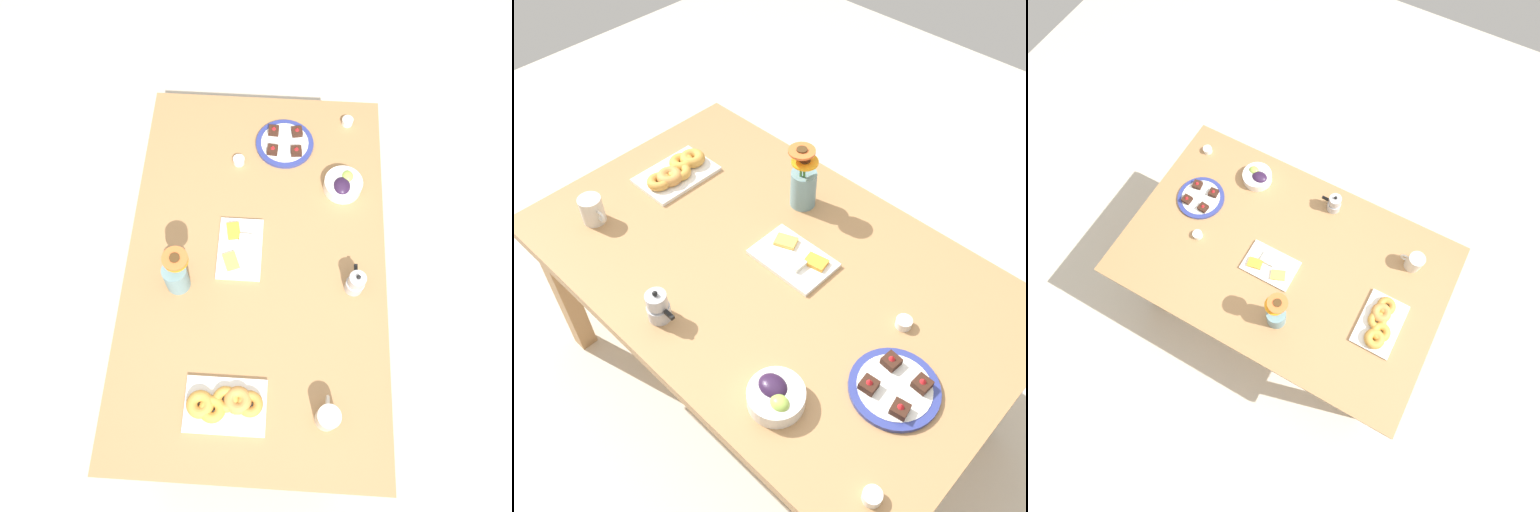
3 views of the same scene
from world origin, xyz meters
The scene contains 11 objects.
ground_plane centered at (0.00, 0.00, 0.00)m, with size 6.00×6.00×0.00m, color beige.
dining_table centered at (0.00, 0.00, 0.65)m, with size 1.60×1.00×0.74m.
coffee_mug centered at (-0.57, -0.27, 0.79)m, with size 0.11×0.08×0.10m.
grape_bowl centered at (0.34, -0.33, 0.77)m, with size 0.16×0.16×0.07m.
cheese_platter centered at (0.04, 0.07, 0.75)m, with size 0.26×0.17×0.03m.
croissant_platter centered at (-0.55, 0.07, 0.76)m, with size 0.19×0.28×0.05m.
jam_cup_honey centered at (0.68, -0.36, 0.76)m, with size 0.05×0.05×0.03m.
jam_cup_berry centered at (0.45, 0.10, 0.76)m, with size 0.05×0.05×0.03m.
dessert_plate centered at (0.55, -0.09, 0.75)m, with size 0.25×0.25×0.05m.
flower_vase centered at (-0.12, 0.28, 0.83)m, with size 0.10×0.11×0.25m.
moka_pot centered at (-0.09, -0.37, 0.79)m, with size 0.11×0.07×0.12m.
Camera 3 is at (-0.34, 0.61, 2.60)m, focal length 28.00 mm.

